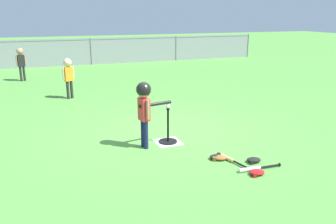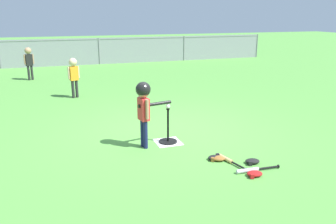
{
  "view_description": "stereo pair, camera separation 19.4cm",
  "coord_description": "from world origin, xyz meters",
  "views": [
    {
      "loc": [
        -2.19,
        -5.82,
        2.17
      ],
      "look_at": [
        -0.21,
        -0.58,
        0.55
      ],
      "focal_mm": 36.59,
      "sensor_mm": 36.0,
      "label": 1
    },
    {
      "loc": [
        -2.01,
        -5.89,
        2.17
      ],
      "look_at": [
        -0.21,
        -0.58,
        0.55
      ],
      "focal_mm": 36.59,
      "sensor_mm": 36.0,
      "label": 2
    }
  ],
  "objects": [
    {
      "name": "outfield_fence",
      "position": [
        0.0,
        9.44,
        0.62
      ],
      "size": [
        16.06,
        0.06,
        1.15
      ],
      "color": "slate",
      "rests_on": "ground_plane"
    },
    {
      "name": "spare_bat_silver",
      "position": [
        0.55,
        -2.07,
        0.03
      ],
      "size": [
        0.68,
        0.09,
        0.06
      ],
      "color": "silver",
      "rests_on": "ground_plane"
    },
    {
      "name": "home_plate",
      "position": [
        -0.21,
        -0.58,
        0.0
      ],
      "size": [
        0.44,
        0.44,
        0.01
      ],
      "primitive_type": "cube",
      "color": "white",
      "rests_on": "ground_plane"
    },
    {
      "name": "spare_bat_wood",
      "position": [
        0.39,
        -1.66,
        0.03
      ],
      "size": [
        0.19,
        0.61,
        0.06
      ],
      "color": "#DBB266",
      "rests_on": "ground_plane"
    },
    {
      "name": "glove_tossed_aside",
      "position": [
        0.71,
        -1.82,
        0.04
      ],
      "size": [
        0.24,
        0.19,
        0.07
      ],
      "color": "black",
      "rests_on": "ground_plane"
    },
    {
      "name": "fielder_near_left",
      "position": [
        -2.73,
        6.42,
        0.7
      ],
      "size": [
        0.31,
        0.22,
        1.09
      ],
      "color": "#262626",
      "rests_on": "ground_plane"
    },
    {
      "name": "glove_by_plate",
      "position": [
        0.26,
        -1.56,
        0.04
      ],
      "size": [
        0.27,
        0.26,
        0.07
      ],
      "color": "brown",
      "rests_on": "ground_plane"
    },
    {
      "name": "ground_plane",
      "position": [
        0.0,
        0.0,
        0.0
      ],
      "size": [
        60.0,
        60.0,
        0.0
      ],
      "primitive_type": "plane",
      "color": "#51933D"
    },
    {
      "name": "batting_tee",
      "position": [
        -0.21,
        -0.58,
        0.09
      ],
      "size": [
        0.32,
        0.32,
        0.61
      ],
      "color": "black",
      "rests_on": "ground_plane"
    },
    {
      "name": "batter_child",
      "position": [
        -0.65,
        -0.67,
        0.79
      ],
      "size": [
        0.63,
        0.31,
        1.12
      ],
      "color": "#191E4C",
      "rests_on": "ground_plane"
    },
    {
      "name": "glove_outfield_drop",
      "position": [
        0.24,
        -1.52,
        0.04
      ],
      "size": [
        0.24,
        0.19,
        0.07
      ],
      "color": "black",
      "rests_on": "ground_plane"
    },
    {
      "name": "baseball_on_tee",
      "position": [
        -0.21,
        -0.58,
        0.65
      ],
      "size": [
        0.07,
        0.07,
        0.07
      ],
      "primitive_type": "sphere",
      "color": "white",
      "rests_on": "batting_tee"
    },
    {
      "name": "glove_near_bats",
      "position": [
        0.51,
        -2.2,
        0.04
      ],
      "size": [
        0.24,
        0.2,
        0.07
      ],
      "color": "#B21919",
      "rests_on": "ground_plane"
    },
    {
      "name": "fielder_deep_right",
      "position": [
        -1.49,
        3.34,
        0.68
      ],
      "size": [
        0.3,
        0.21,
        1.06
      ],
      "color": "#262626",
      "rests_on": "ground_plane"
    }
  ]
}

